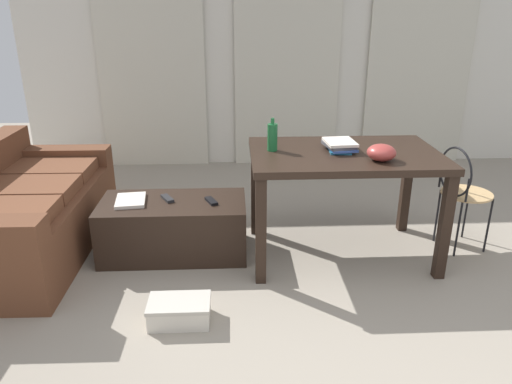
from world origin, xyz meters
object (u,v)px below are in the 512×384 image
(coffee_table, at_px, (174,227))
(craft_table, at_px, (344,166))
(tv_remote_primary, at_px, (167,198))
(bottle_near, at_px, (272,137))
(scissors, at_px, (385,151))
(couch, at_px, (20,213))
(book_stack, at_px, (339,145))
(shoebox, at_px, (179,311))
(bowl, at_px, (381,153))
(magazine, at_px, (131,200))
(wire_chair, at_px, (461,186))
(tv_remote_secondary, at_px, (211,201))

(coffee_table, distance_m, craft_table, 1.33)
(coffee_table, xyz_separation_m, tv_remote_primary, (-0.04, 0.04, 0.22))
(bottle_near, relative_size, scissors, 2.08)
(couch, relative_size, craft_table, 1.32)
(book_stack, height_order, shoebox, book_stack)
(couch, xyz_separation_m, bowl, (2.57, -0.36, 0.54))
(scissors, height_order, tv_remote_primary, scissors)
(magazine, bearing_deg, bowl, -16.43)
(scissors, relative_size, magazine, 0.41)
(couch, bearing_deg, bottle_near, -2.85)
(tv_remote_primary, bearing_deg, scissors, -32.23)
(wire_chair, xyz_separation_m, tv_remote_primary, (-2.18, 0.06, -0.08))
(wire_chair, relative_size, scissors, 7.25)
(wire_chair, relative_size, book_stack, 2.87)
(wire_chair, height_order, bottle_near, bottle_near)
(craft_table, xyz_separation_m, wire_chair, (0.90, 0.05, -0.19))
(coffee_table, bearing_deg, book_stack, -1.88)
(book_stack, bearing_deg, tv_remote_primary, 176.45)
(magazine, bearing_deg, scissors, -9.63)
(bowl, bearing_deg, craft_table, 130.66)
(magazine, bearing_deg, tv_remote_secondary, -10.16)
(craft_table, xyz_separation_m, tv_remote_primary, (-1.28, 0.10, -0.27))
(shoebox, bearing_deg, wire_chair, 22.93)
(coffee_table, height_order, book_stack, book_stack)
(bowl, distance_m, magazine, 1.81)
(book_stack, distance_m, tv_remote_secondary, 1.01)
(magazine, bearing_deg, book_stack, -8.57)
(bowl, distance_m, shoebox, 1.64)
(coffee_table, relative_size, magazine, 3.90)
(bowl, relative_size, tv_remote_primary, 1.26)
(scissors, bearing_deg, tv_remote_primary, 175.57)
(coffee_table, bearing_deg, magazine, 178.74)
(scissors, bearing_deg, craft_table, 176.65)
(couch, distance_m, scissors, 2.71)
(scissors, xyz_separation_m, magazine, (-1.82, 0.09, -0.37))
(craft_table, bearing_deg, tv_remote_secondary, 177.67)
(wire_chair, bearing_deg, coffee_table, 179.45)
(coffee_table, bearing_deg, tv_remote_secondary, -5.53)
(wire_chair, relative_size, bowl, 4.24)
(book_stack, relative_size, tv_remote_primary, 1.87)
(couch, relative_size, bottle_near, 7.52)
(craft_table, relative_size, scissors, 11.88)
(craft_table, bearing_deg, magazine, 177.28)
(wire_chair, bearing_deg, scissors, -174.29)
(bottle_near, xyz_separation_m, tv_remote_secondary, (-0.44, -0.01, -0.47))
(couch, bearing_deg, shoebox, -37.00)
(couch, height_order, craft_table, craft_table)
(coffee_table, relative_size, book_stack, 3.79)
(scissors, height_order, shoebox, scissors)
(bottle_near, distance_m, shoebox, 1.34)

